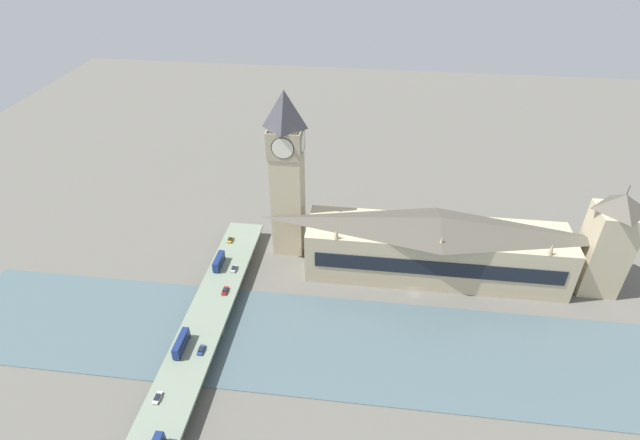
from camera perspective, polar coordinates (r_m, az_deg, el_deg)
name	(u,v)px	position (r m, az deg, el deg)	size (l,w,h in m)	color
ground_plane	(414,295)	(213.85, 10.73, -8.47)	(600.00, 600.00, 0.00)	#605E56
river_water	(417,352)	(192.31, 11.01, -14.60)	(49.15, 360.00, 0.30)	#4C6066
parliament_hall	(436,247)	(217.21, 13.11, -3.00)	(25.03, 109.20, 29.55)	#C1B28E
clock_tower	(287,170)	(213.67, -3.80, 5.72)	(14.44, 14.44, 76.36)	#C1B28E
victoria_tower	(607,243)	(230.83, 29.97, -2.30)	(15.80, 15.80, 49.72)	#C1B28E
road_bridge	(205,323)	(197.32, -13.05, -11.43)	(130.30, 16.10, 5.77)	#5D6A59
double_decker_bus_mid	(181,343)	(187.23, -15.60, -13.39)	(11.63, 2.50, 4.85)	navy
double_decker_bus_rear	(219,261)	(218.42, -11.49, -4.62)	(10.46, 2.61, 4.68)	navy
car_northbound_lead	(201,350)	(186.14, -13.43, -14.24)	(4.46, 1.94, 1.28)	navy
car_northbound_mid	(225,291)	(206.38, -10.80, -7.92)	(4.65, 1.94, 1.39)	maroon
car_northbound_tail	(230,240)	(233.12, -10.22, -2.21)	(4.24, 1.92, 1.45)	gold
car_southbound_lead	(158,398)	(176.90, -18.07, -18.74)	(4.69, 1.76, 1.34)	silver
car_southbound_mid	(234,268)	(216.26, -9.80, -5.48)	(4.46, 1.86, 1.49)	silver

